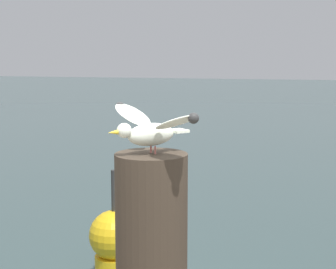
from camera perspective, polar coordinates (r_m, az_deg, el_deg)
The scene contains 3 objects.
mooring_post at distance 2.46m, azimuth -1.78°, elevation -13.40°, with size 0.32×0.32×0.98m, color #382D23.
seagull at distance 2.30m, azimuth -1.92°, elevation 0.73°, with size 0.55×0.48×0.21m.
channel_buoy at distance 6.06m, azimuth -5.79°, elevation -11.71°, with size 0.56×0.56×1.33m.
Camera 1 is at (1.05, -2.65, 2.55)m, focal length 56.70 mm.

